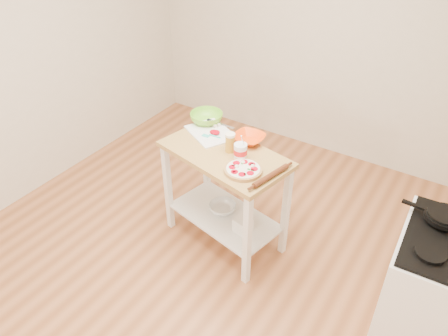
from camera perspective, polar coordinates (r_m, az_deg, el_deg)
room_shell at (r=2.85m, az=-4.09°, el=6.05°), size 4.04×4.54×2.74m
prep_island at (r=3.50m, az=0.10°, el=-1.53°), size 1.10×0.74×0.90m
gas_stove at (r=3.18m, az=26.09°, el=-14.88°), size 0.65×0.75×1.11m
skillet at (r=2.96m, az=26.73°, el=-5.64°), size 0.37×0.24×0.03m
pizza at (r=3.14m, az=2.52°, el=-0.17°), size 0.28×0.28×0.04m
cutting_board at (r=3.60m, az=-1.71°, el=4.71°), size 0.49×0.45×0.04m
spatula at (r=3.53m, az=-1.76°, el=4.20°), size 0.15×0.06×0.01m
knife at (r=3.72m, az=-0.94°, el=5.92°), size 0.27×0.03×0.01m
orange_bowl at (r=3.47m, az=3.28°, el=3.86°), size 0.25×0.25×0.06m
green_bowl at (r=3.74m, az=-2.30°, el=6.57°), size 0.33×0.33×0.09m
beer_pint at (r=3.33m, az=0.80°, el=3.35°), size 0.08×0.08×0.16m
yogurt_tub at (r=3.26m, az=2.16°, el=2.20°), size 0.10×0.10×0.22m
rolling_pin at (r=3.08m, az=6.12°, el=-1.03°), size 0.12×0.35×0.04m
shelf_glass_bowl at (r=3.76m, az=-0.19°, el=-5.22°), size 0.25×0.25×0.07m
shelf_bin at (r=3.56m, az=2.48°, el=-7.48°), size 0.15×0.15×0.12m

